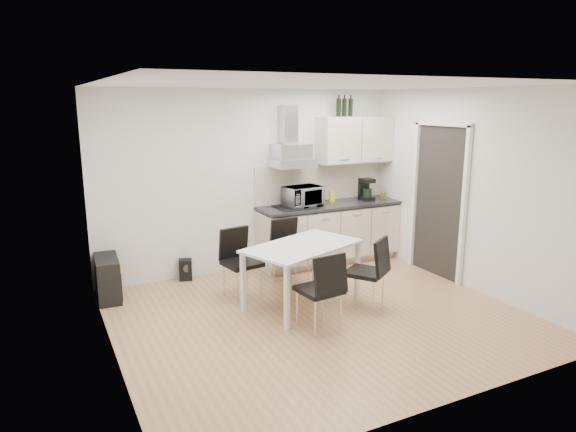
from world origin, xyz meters
name	(u,v)px	position (x,y,z in m)	size (l,w,h in m)	color
ground	(319,316)	(0.00, 0.00, 0.00)	(4.50, 4.50, 0.00)	tan
wall_back	(251,181)	(0.00, 2.00, 1.30)	(4.50, 0.10, 2.60)	silver
wall_front	(452,254)	(0.00, -2.00, 1.30)	(4.50, 0.10, 2.60)	silver
wall_left	(106,228)	(-2.25, 0.00, 1.30)	(0.10, 4.00, 2.60)	silver
wall_right	(471,190)	(2.25, 0.00, 1.30)	(0.10, 4.00, 2.60)	silver
ceiling	(322,85)	(0.00, 0.00, 2.60)	(4.50, 4.50, 0.00)	white
doorway	(438,202)	(2.21, 0.55, 1.05)	(0.08, 1.04, 2.10)	white
kitchenette	(331,209)	(1.19, 1.73, 0.83)	(2.22, 0.64, 2.52)	beige
dining_table	(302,251)	(0.00, 0.41, 0.67)	(1.59, 1.24, 0.75)	white
chair_far_left	(242,264)	(-0.58, 0.93, 0.44)	(0.44, 0.50, 0.88)	black
chair_far_right	(291,253)	(0.19, 1.09, 0.44)	(0.44, 0.50, 0.88)	black
chair_near_left	(319,291)	(-0.17, -0.29, 0.44)	(0.44, 0.50, 0.88)	black
chair_near_right	(365,273)	(0.61, -0.04, 0.44)	(0.44, 0.50, 0.88)	black
guitar_amp	(108,278)	(-2.10, 1.65, 0.27)	(0.32, 0.66, 0.54)	black
floor_speaker	(186,270)	(-1.04, 1.90, 0.15)	(0.18, 0.16, 0.29)	black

